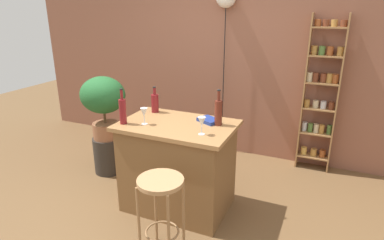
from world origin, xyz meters
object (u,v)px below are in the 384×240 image
Objects in this scene: bottle_wine_red at (155,103)px; bottle_soda_blue at (123,111)px; bar_stool at (161,199)px; plant_stool at (108,155)px; wine_glass_left at (202,122)px; cookbook at (209,120)px; spice_shelf at (321,94)px; bottle_sauce_amber at (218,112)px; potted_plant at (103,100)px; wine_glass_center at (144,113)px.

bottle_soda_blue is at bearing -102.45° from bottle_wine_red.
bar_stool is at bearing -36.57° from bottle_soda_blue.
wine_glass_left reaches higher than plant_stool.
bottle_soda_blue is 1.67× the size of cookbook.
spice_shelf is 1.89m from wine_glass_left.
bottle_sauce_amber is at bearing -8.45° from bottle_wine_red.
bar_stool is 2.08× the size of bottle_sauce_amber.
cookbook is at bearing -125.90° from spice_shelf.
bottle_sauce_amber is (1.54, -0.21, 0.83)m from plant_stool.
wine_glass_left is at bearing -118.43° from spice_shelf.
bar_stool is 1.77m from potted_plant.
bottle_soda_blue is at bearing -158.76° from bottle_sauce_amber.
wine_glass_left is 0.61m from wine_glass_center.
bar_stool reaches higher than plant_stool.
plant_stool is at bearing 172.72° from bottle_wine_red.
cookbook is at bearing -6.65° from potted_plant.
bottle_soda_blue is 1.25× the size of bottle_wine_red.
bottle_soda_blue is 0.46m from bottle_wine_red.
plant_stool is at bearing 151.22° from wine_glass_center.
bottle_wine_red is at bearing 171.55° from bottle_sauce_amber.
plant_stool is 1.76m from bottle_sauce_amber.
potted_plant is (-1.36, 1.05, 0.40)m from bar_stool.
cookbook is (1.43, -0.17, 0.72)m from plant_stool.
wine_glass_center is (0.87, -0.48, 0.82)m from plant_stool.
bottle_sauce_amber is 0.92m from bottle_soda_blue.
cookbook is at bearing 85.68° from bar_stool.
bar_stool is at bearing -67.34° from cookbook.
bottle_soda_blue reaches higher than wine_glass_center.
spice_shelf reaches higher than plant_stool.
spice_shelf reaches higher than cookbook.
wine_glass_left is at bearing -18.76° from potted_plant.
plant_stool is 2.81× the size of wine_glass_center.
spice_shelf reaches higher than bottle_sauce_amber.
bottle_soda_blue is at bearing -39.01° from plant_stool.
wine_glass_center is at bearing -132.72° from spice_shelf.
bottle_soda_blue is 0.21m from wine_glass_center.
bottle_wine_red is (-1.61, -1.26, 0.03)m from spice_shelf.
bottle_sauce_amber is at bearing -7.86° from plant_stool.
bottle_sauce_amber is 2.14× the size of wine_glass_center.
wine_glass_left is at bearing 3.04° from bottle_soda_blue.
bottle_wine_red is 1.72× the size of wine_glass_left.
wine_glass_left is 0.78× the size of cookbook.
bar_stool is 1.00m from bottle_sauce_amber.
spice_shelf is at bearing 44.93° from bottle_soda_blue.
bottle_sauce_amber reaches higher than wine_glass_left.
bottle_wine_red is (-0.76, 0.11, -0.03)m from bottle_sauce_amber.
cookbook reaches higher than bar_stool.
bar_stool is 4.46× the size of wine_glass_center.
bottle_wine_red reaches higher than bar_stool.
bottle_wine_red is 1.72× the size of wine_glass_center.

